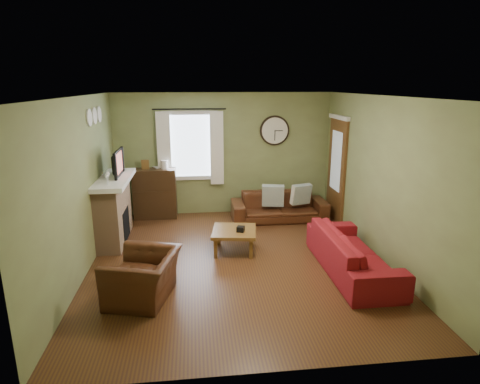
{
  "coord_description": "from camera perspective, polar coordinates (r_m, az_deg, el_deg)",
  "views": [
    {
      "loc": [
        -0.64,
        -5.92,
        2.78
      ],
      "look_at": [
        0.1,
        0.4,
        1.05
      ],
      "focal_mm": 30.0,
      "sensor_mm": 36.0,
      "label": 1
    }
  ],
  "objects": [
    {
      "name": "curtain_left",
      "position": [
        8.53,
        -10.75,
        5.97
      ],
      "size": [
        0.28,
        0.04,
        1.55
      ],
      "primitive_type": "cube",
      "color": "white",
      "rests_on": "wall_back"
    },
    {
      "name": "wall_back",
      "position": [
        8.67,
        -2.35,
        5.37
      ],
      "size": [
        4.6,
        0.0,
        2.6
      ],
      "primitive_type": "cube",
      "color": "olive",
      "rests_on": "ground"
    },
    {
      "name": "pillow_left",
      "position": [
        8.42,
        8.67,
        -0.32
      ],
      "size": [
        0.44,
        0.24,
        0.42
      ],
      "primitive_type": "cube",
      "rotation": [
        0.0,
        0.0,
        0.29
      ],
      "color": "#95A6A2",
      "rests_on": "sofa_brown"
    },
    {
      "name": "wall_front",
      "position": [
        3.69,
        3.9,
        -8.48
      ],
      "size": [
        4.6,
        0.0,
        2.6
      ],
      "primitive_type": "cube",
      "color": "olive",
      "rests_on": "ground"
    },
    {
      "name": "curtain_right",
      "position": [
        8.52,
        -3.31,
        6.21
      ],
      "size": [
        0.28,
        0.04,
        1.55
      ],
      "primitive_type": "cube",
      "color": "white",
      "rests_on": "wall_back"
    },
    {
      "name": "firebox",
      "position": [
        7.6,
        -15.96,
        -4.45
      ],
      "size": [
        0.04,
        0.6,
        0.55
      ],
      "primitive_type": "cube",
      "color": "black",
      "rests_on": "fireplace"
    },
    {
      "name": "ceiling",
      "position": [
        5.96,
        -0.52,
        13.48
      ],
      "size": [
        4.6,
        5.2,
        0.0
      ],
      "primitive_type": "cube",
      "color": "white",
      "rests_on": "ground"
    },
    {
      "name": "floor",
      "position": [
        6.57,
        -0.47,
        -9.82
      ],
      "size": [
        4.6,
        5.2,
        0.0
      ],
      "primitive_type": "cube",
      "color": "#482915",
      "rests_on": "ground"
    },
    {
      "name": "wine_glass_b",
      "position": [
        6.92,
        -18.28,
        1.9
      ],
      "size": [
        0.07,
        0.07,
        0.2
      ],
      "primitive_type": null,
      "color": "white",
      "rests_on": "mantel"
    },
    {
      "name": "curtain_rod",
      "position": [
        8.41,
        -7.22,
        11.62
      ],
      "size": [
        0.03,
        0.03,
        1.5
      ],
      "primitive_type": "cylinder",
      "color": "black",
      "rests_on": "wall_back"
    },
    {
      "name": "armchair",
      "position": [
        5.56,
        -13.61,
        -11.62
      ],
      "size": [
        1.05,
        1.14,
        0.62
      ],
      "primitive_type": "imported",
      "rotation": [
        0.0,
        0.0,
        -1.83
      ],
      "color": "#3F1F10",
      "rests_on": "floor"
    },
    {
      "name": "tv_screen",
      "position": [
        7.47,
        -16.86,
        3.99
      ],
      "size": [
        0.02,
        0.62,
        0.36
      ],
      "primitive_type": "cube",
      "color": "#994C3F",
      "rests_on": "mantel"
    },
    {
      "name": "pillow_right",
      "position": [
        8.25,
        4.72,
        -0.51
      ],
      "size": [
        0.47,
        0.22,
        0.45
      ],
      "primitive_type": "cube",
      "rotation": [
        0.0,
        0.0,
        -0.21
      ],
      "color": "#95A6A2",
      "rests_on": "sofa_brown"
    },
    {
      "name": "coffee_table",
      "position": [
        6.87,
        -0.83,
        -6.91
      ],
      "size": [
        0.83,
        0.83,
        0.39
      ],
      "primitive_type": null,
      "rotation": [
        0.0,
        0.0,
        -0.16
      ],
      "color": "brown",
      "rests_on": "floor"
    },
    {
      "name": "wall_right",
      "position": [
        6.77,
        19.25,
        1.72
      ],
      "size": [
        0.0,
        5.2,
        2.6
      ],
      "primitive_type": "cube",
      "color": "olive",
      "rests_on": "ground"
    },
    {
      "name": "medallion_mid",
      "position": [
        7.28,
        -20.01,
        10.14
      ],
      "size": [
        0.28,
        0.28,
        0.03
      ],
      "primitive_type": "cylinder",
      "color": "white",
      "rests_on": "wall_left"
    },
    {
      "name": "door",
      "position": [
        8.47,
        13.58,
        3.0
      ],
      "size": [
        0.05,
        0.9,
        2.1
      ],
      "primitive_type": "cube",
      "color": "brown",
      "rests_on": "floor"
    },
    {
      "name": "book",
      "position": [
        8.67,
        -12.12,
        2.76
      ],
      "size": [
        0.25,
        0.28,
        0.02
      ],
      "primitive_type": "imported",
      "rotation": [
        0.0,
        0.0,
        0.47
      ],
      "color": "brown",
      "rests_on": "bookshelf"
    },
    {
      "name": "wall_clock",
      "position": [
        8.7,
        4.96,
        8.69
      ],
      "size": [
        0.64,
        0.06,
        0.64
      ],
      "primitive_type": null,
      "color": "white",
      "rests_on": "wall_back"
    },
    {
      "name": "tissue_box",
      "position": [
        6.72,
        0.09,
        -5.54
      ],
      "size": [
        0.15,
        0.15,
        0.09
      ],
      "primitive_type": "cube",
      "rotation": [
        0.0,
        0.0,
        -0.37
      ],
      "color": "black",
      "rests_on": "coffee_table"
    },
    {
      "name": "tv",
      "position": [
        7.49,
        -17.43,
        3.54
      ],
      "size": [
        0.08,
        0.6,
        0.35
      ],
      "primitive_type": "imported",
      "rotation": [
        0.0,
        0.0,
        1.57
      ],
      "color": "black",
      "rests_on": "mantel"
    },
    {
      "name": "fireplace",
      "position": [
        7.56,
        -17.52,
        -2.68
      ],
      "size": [
        0.4,
        1.4,
        1.1
      ],
      "primitive_type": "cube",
      "color": "tan",
      "rests_on": "floor"
    },
    {
      "name": "window_pane",
      "position": [
        8.6,
        -7.04,
        6.54
      ],
      "size": [
        1.0,
        0.02,
        1.3
      ],
      "primitive_type": null,
      "color": "silver",
      "rests_on": "wall_back"
    },
    {
      "name": "wall_left",
      "position": [
        6.32,
        -21.69,
        0.58
      ],
      "size": [
        0.0,
        5.2,
        2.6
      ],
      "primitive_type": "cube",
      "color": "olive",
      "rests_on": "ground"
    },
    {
      "name": "wine_glass_a",
      "position": [
        6.84,
        -18.41,
        1.69
      ],
      "size": [
        0.06,
        0.06,
        0.18
      ],
      "primitive_type": null,
      "color": "white",
      "rests_on": "mantel"
    },
    {
      "name": "mantel",
      "position": [
        7.4,
        -17.65,
        1.68
      ],
      "size": [
        0.58,
        1.6,
        0.08
      ],
      "primitive_type": "cube",
      "color": "white",
      "rests_on": "fireplace"
    },
    {
      "name": "sofa_red",
      "position": [
        6.36,
        15.7,
        -8.28
      ],
      "size": [
        0.82,
        2.11,
        0.62
      ],
      "primitive_type": "imported",
      "rotation": [
        0.0,
        0.0,
        1.57
      ],
      "color": "maroon",
      "rests_on": "floor"
    },
    {
      "name": "medallion_left",
      "position": [
        6.94,
        -20.65,
        9.88
      ],
      "size": [
        0.28,
        0.28,
        0.03
      ],
      "primitive_type": "cylinder",
      "color": "white",
      "rests_on": "wall_left"
    },
    {
      "name": "bookshelf",
      "position": [
        8.65,
        -11.99,
        -0.22
      ],
      "size": [
        0.89,
        0.38,
        1.06
      ],
      "primitive_type": null,
      "color": "#311F11",
      "rests_on": "floor"
    },
    {
      "name": "medallion_right",
      "position": [
        7.62,
        -19.42,
        10.38
      ],
      "size": [
        0.28,
        0.28,
        0.03
      ],
      "primitive_type": "cylinder",
      "color": "white",
      "rests_on": "wall_left"
    },
    {
      "name": "sofa_brown",
      "position": [
        8.44,
        5.57,
        -2.04
      ],
      "size": [
        1.97,
        0.77,
        0.58
      ],
      "primitive_type": "imported",
      "color": "#3F1F10",
      "rests_on": "floor"
    }
  ]
}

